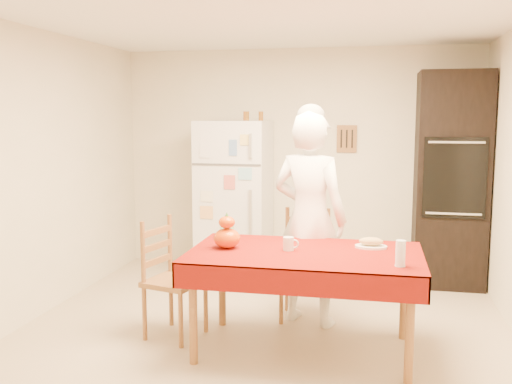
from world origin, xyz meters
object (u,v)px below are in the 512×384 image
(oven_cabinet, at_px, (450,180))
(chair_left, at_px, (168,273))
(bread_plate, at_px, (371,247))
(refrigerator, at_px, (235,198))
(chair_far, at_px, (306,260))
(dining_table, at_px, (305,261))
(wine_glass, at_px, (400,253))
(pumpkin_lower, at_px, (227,238))
(coffee_mug, at_px, (288,244))
(seated_woman, at_px, (310,219))

(oven_cabinet, bearing_deg, chair_left, -140.57)
(oven_cabinet, relative_size, bread_plate, 9.17)
(bread_plate, bearing_deg, refrigerator, 130.49)
(chair_far, relative_size, chair_left, 1.00)
(oven_cabinet, height_order, bread_plate, oven_cabinet)
(refrigerator, relative_size, bread_plate, 7.08)
(bread_plate, bearing_deg, dining_table, -155.04)
(wine_glass, bearing_deg, bread_plate, 111.00)
(pumpkin_lower, bearing_deg, dining_table, 0.46)
(refrigerator, distance_m, pumpkin_lower, 2.03)
(wine_glass, bearing_deg, chair_left, 168.12)
(oven_cabinet, distance_m, pumpkin_lower, 2.76)
(refrigerator, xyz_separation_m, chair_far, (0.95, -1.23, -0.34))
(refrigerator, relative_size, coffee_mug, 17.00)
(dining_table, xyz_separation_m, pumpkin_lower, (-0.59, -0.00, 0.14))
(oven_cabinet, xyz_separation_m, chair_left, (-2.36, -1.94, -0.59))
(dining_table, distance_m, coffee_mug, 0.17)
(chair_left, xyz_separation_m, bread_plate, (1.58, 0.13, 0.26))
(wine_glass, distance_m, bread_plate, 0.55)
(seated_woman, bearing_deg, refrigerator, -36.74)
(coffee_mug, relative_size, wine_glass, 0.57)
(refrigerator, height_order, coffee_mug, refrigerator)
(dining_table, distance_m, chair_far, 0.77)
(pumpkin_lower, bearing_deg, wine_glass, -12.44)
(chair_far, relative_size, bread_plate, 3.96)
(chair_left, bearing_deg, oven_cabinet, -35.85)
(coffee_mug, distance_m, pumpkin_lower, 0.47)
(bread_plate, bearing_deg, chair_left, -175.23)
(dining_table, relative_size, seated_woman, 0.95)
(refrigerator, distance_m, dining_table, 2.23)
(chair_far, distance_m, seated_woman, 0.41)
(oven_cabinet, distance_m, coffee_mug, 2.46)
(oven_cabinet, bearing_deg, refrigerator, -178.82)
(seated_woman, distance_m, bread_plate, 0.66)
(oven_cabinet, xyz_separation_m, seated_woman, (-1.29, -1.42, -0.20))
(refrigerator, distance_m, coffee_mug, 2.16)
(refrigerator, xyz_separation_m, seated_woman, (0.99, -1.37, 0.05))
(coffee_mug, xyz_separation_m, wine_glass, (0.79, -0.30, 0.04))
(chair_far, xyz_separation_m, seated_woman, (0.04, -0.14, 0.39))
(oven_cabinet, distance_m, chair_far, 1.94)
(refrigerator, height_order, seated_woman, seated_woman)
(refrigerator, distance_m, wine_glass, 2.83)
(wine_glass, xyz_separation_m, bread_plate, (-0.19, 0.50, -0.08))
(chair_left, distance_m, wine_glass, 1.84)
(pumpkin_lower, height_order, bread_plate, pumpkin_lower)
(refrigerator, xyz_separation_m, dining_table, (1.03, -1.98, -0.16))
(chair_left, height_order, wine_glass, chair_left)
(coffee_mug, height_order, pumpkin_lower, pumpkin_lower)
(chair_far, relative_size, coffee_mug, 9.50)
(pumpkin_lower, bearing_deg, coffee_mug, 2.35)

